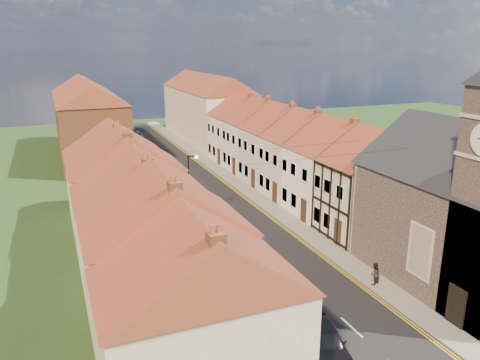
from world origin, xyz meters
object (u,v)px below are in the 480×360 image
Objects in this scene: car_mid at (210,216)px; pedestrian_left at (241,298)px; church at (474,198)px; pedestrian_right at (374,274)px; lamppost at (190,185)px; car_near at (324,341)px; car_far at (152,162)px; car_distant at (141,143)px.

pedestrian_left is (-2.85, -14.15, 0.34)m from car_mid.
church is 10.11× the size of pedestrian_right.
church is at bearing -51.70° from lamppost.
church is 15.42m from pedestrian_left.
car_near is at bearing -81.84° from car_mid.
lamppost is at bearing 79.05° from pedestrian_left.
car_far is at bearing 86.96° from lamppost.
car_near is 8.17m from pedestrian_right.
car_mid is 2.70× the size of pedestrian_right.
lamppost is 16.84m from pedestrian_right.
church is 8.56× the size of pedestrian_left.
car_near is (-12.02, -2.71, -5.09)m from church.
church is at bearing 25.92° from car_near.
pedestrian_right reaches higher than car_near.
church reaches higher than pedestrian_right.
car_near is at bearing -86.59° from lamppost.
church is 21.38m from lamppost.
church is 2.53× the size of lamppost.
pedestrian_left is (-3.21, -47.35, 0.40)m from car_distant.
pedestrian_left is at bearing -92.01° from car_mid.
car_distant is at bearing 102.46° from car_far.
car_mid is at bearing 72.73° from pedestrian_left.
car_near is 1.06× the size of car_distant.
car_far is (-0.04, 40.35, -0.18)m from car_near.
lamppost is at bearing 177.48° from car_mid.
car_near is at bearing 17.30° from pedestrian_right.
car_distant is 2.45× the size of pedestrian_left.
car_far is 0.96× the size of car_distant.
car_far is (1.11, 20.96, -2.93)m from lamppost.
car_far is at bearing -97.34° from pedestrian_right.
church is 7.60m from pedestrian_right.
car_mid is (-11.61, 16.35, -5.21)m from church.
car_near is at bearing -167.27° from church.
church is at bearing -45.23° from car_mid.
car_distant is (-11.25, 49.55, -5.27)m from church.
car_near is 2.60× the size of pedestrian_left.
car_distant is at bearing -100.92° from pedestrian_right.
car_distant is at bearing 86.66° from lamppost.
car_near is at bearing -94.27° from car_distant.
pedestrian_right is at bearing -86.35° from car_distant.
pedestrian_left reaches higher than car_near.
car_far is at bearing 103.25° from car_near.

